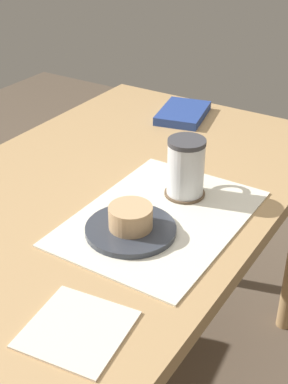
# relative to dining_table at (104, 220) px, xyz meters

# --- Properties ---
(dining_table) EXTENTS (1.23, 0.74, 0.70)m
(dining_table) POSITION_rel_dining_table_xyz_m (0.00, 0.00, 0.00)
(dining_table) COLOR tan
(dining_table) RESTS_ON ground_plane
(placemat) EXTENTS (0.43, 0.31, 0.00)m
(placemat) POSITION_rel_dining_table_xyz_m (-0.03, -0.16, 0.08)
(placemat) COLOR silver
(placemat) RESTS_ON dining_table
(pastry_plate) EXTENTS (0.18, 0.18, 0.01)m
(pastry_plate) POSITION_rel_dining_table_xyz_m (-0.10, -0.14, 0.09)
(pastry_plate) COLOR #333842
(pastry_plate) RESTS_ON placemat
(pastry) EXTENTS (0.09, 0.09, 0.05)m
(pastry) POSITION_rel_dining_table_xyz_m (-0.10, -0.14, 0.12)
(pastry) COLOR tan
(pastry) RESTS_ON pastry_plate
(coffee_coaster) EXTENTS (0.09, 0.09, 0.00)m
(coffee_coaster) POSITION_rel_dining_table_xyz_m (0.08, -0.16, 0.08)
(coffee_coaster) COLOR brown
(coffee_coaster) RESTS_ON placemat
(coffee_mug) EXTENTS (0.11, 0.08, 0.13)m
(coffee_mug) POSITION_rel_dining_table_xyz_m (0.08, -0.16, 0.15)
(coffee_mug) COLOR white
(coffee_mug) RESTS_ON coffee_coaster
(paper_napkin) EXTENTS (0.17, 0.17, 0.00)m
(paper_napkin) POSITION_rel_dining_table_xyz_m (-0.36, -0.22, 0.08)
(paper_napkin) COLOR silver
(paper_napkin) RESTS_ON dining_table
(small_book) EXTENTS (0.20, 0.16, 0.02)m
(small_book) POSITION_rel_dining_table_xyz_m (0.47, 0.05, 0.09)
(small_book) COLOR navy
(small_book) RESTS_ON dining_table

